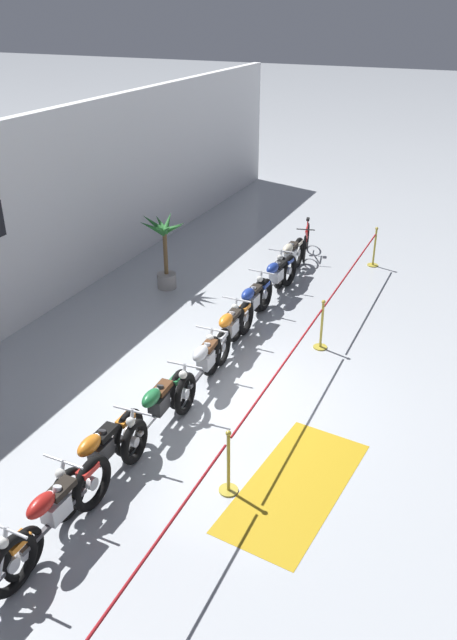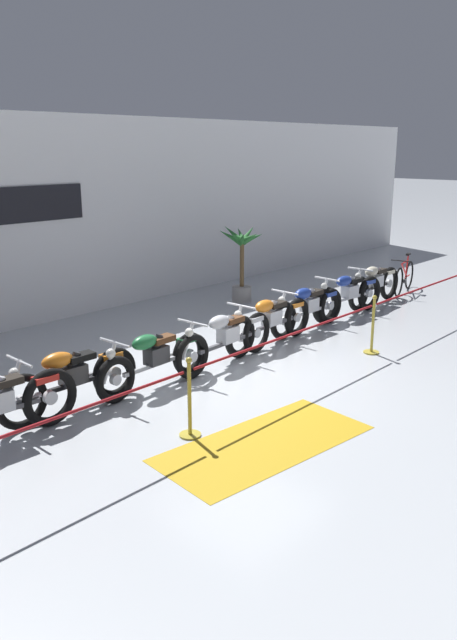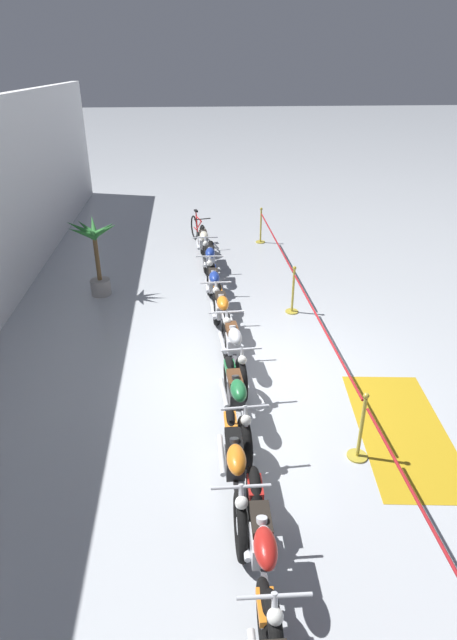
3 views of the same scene
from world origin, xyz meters
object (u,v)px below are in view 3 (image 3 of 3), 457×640
Objects in this scene: motorcycle_red_1 at (262,556)px; motorcycle_orange_2 at (235,470)px; potted_palm_left_of_row at (96,253)px; motorcycle_silver_4 at (233,348)px; motorcycle_blue_7 at (210,264)px; floor_banner at (402,430)px; stanchion_far_right at (261,231)px; motorcycle_orange_5 at (222,315)px; stanchion_far_left at (350,385)px; stanchion_mid_left at (360,436)px; bicycle at (199,231)px; stanchion_mid_right at (293,297)px; motorcycle_cream_8 at (204,246)px; motorcycle_blue_6 at (214,288)px; motorcycle_green_3 at (236,402)px.

motorcycle_red_1 reaches higher than motorcycle_orange_2.
potted_palm_left_of_row reaches higher than motorcycle_orange_2.
potted_palm_left_of_row is at bearing 19.34° from motorcycle_red_1.
motorcycle_silver_4 is 4.05m from motorcycle_blue_7.
motorcycle_blue_7 is 6.36m from floor_banner.
potted_palm_left_of_row reaches higher than stanchion_far_right.
motorcycle_blue_7 is 0.84× the size of floor_banner.
motorcycle_orange_5 is 3.52m from potted_palm_left_of_row.
stanchion_far_right is (8.62, 0.00, -0.41)m from stanchion_far_left.
stanchion_far_right is (9.22, 0.00, 0.00)m from stanchion_mid_left.
bicycle is 8.82m from stanchion_far_left.
motorcycle_red_1 is 0.94× the size of motorcycle_orange_5.
stanchion_far_right is (6.95, -1.48, -0.12)m from motorcycle_silver_4.
motorcycle_blue_7 is 2.23× the size of stanchion_mid_left.
motorcycle_orange_5 is 1.84m from stanchion_mid_right.
motorcycle_orange_2 is at bearing 177.82° from motorcycle_orange_5.
motorcycle_blue_7 is at bearing -175.42° from motorcycle_cream_8.
motorcycle_orange_5 is (5.34, -0.00, -0.02)m from motorcycle_red_1.
motorcycle_orange_5 is 2.76m from motorcycle_blue_7.
bicycle is 0.12× the size of stanchion_far_left.
motorcycle_cream_8 reaches higher than bicycle.
motorcycle_blue_7 is (2.76, 0.07, 0.01)m from motorcycle_orange_5.
stanchion_mid_right is at bearing -137.87° from motorcycle_blue_7.
floor_banner is at bearing -156.88° from motorcycle_blue_7.
motorcycle_blue_6 is 1.34× the size of bicycle.
motorcycle_blue_6 reaches higher than motorcycle_green_3.
motorcycle_green_3 is at bearing -178.52° from motorcycle_cream_8.
motorcycle_blue_6 is (5.43, -0.08, -0.01)m from motorcycle_orange_2.
motorcycle_orange_2 is 2.87m from motorcycle_silver_4.
motorcycle_orange_2 is 0.16× the size of stanchion_far_left.
bicycle is at bearing 23.22° from floor_banner.
motorcycle_silver_4 is 2.28× the size of stanchion_mid_right.
bicycle is 9.15m from floor_banner.
stanchion_far_left is at bearing -158.62° from motorcycle_blue_6.
motorcycle_orange_2 is at bearing 108.79° from stanchion_mid_left.
motorcycle_orange_5 is at bearing -177.36° from bicycle.
motorcycle_cream_8 is 0.80× the size of floor_banner.
motorcycle_red_1 is 1.04× the size of motorcycle_green_3.
stanchion_mid_right reaches higher than motorcycle_green_3.
motorcycle_silver_4 is at bearing 33.22° from stanchion_mid_left.
stanchion_far_left is at bearing 180.00° from stanchion_mid_right.
motorcycle_orange_5 is at bearing -177.51° from motorcycle_cream_8.
stanchion_far_left is at bearing -55.50° from motorcycle_orange_2.
motorcycle_red_1 is at bearing 179.87° from motorcycle_green_3.
bicycle is 1.85m from stanchion_far_right.
motorcycle_orange_5 is 0.88× the size of floor_banner.
motorcycle_green_3 is at bearing 89.20° from floor_banner.
bicycle is 4.23m from potted_palm_left_of_row.
motorcycle_cream_8 is 2.11× the size of stanchion_far_right.
motorcycle_red_1 reaches higher than motorcycle_blue_7.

